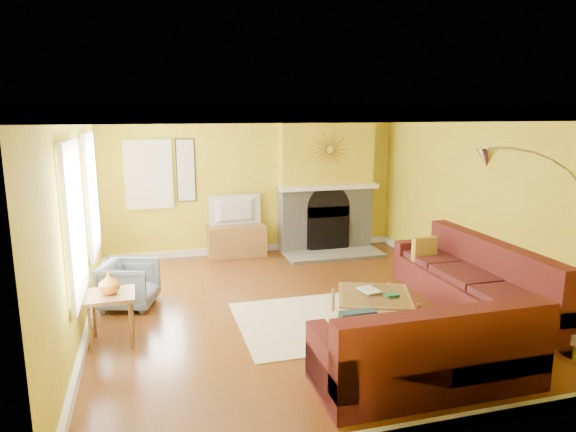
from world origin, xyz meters
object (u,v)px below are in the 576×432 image
object	(u,v)px
arc_lamp	(541,262)
armchair	(129,285)
coffee_table	(374,307)
media_console	(237,240)
side_table	(112,318)
sectional_sofa	(408,291)

from	to	relation	value
arc_lamp	armchair	bearing A→B (deg)	144.77
coffee_table	media_console	xyz separation A→B (m)	(-1.18, 3.45, 0.11)
side_table	arc_lamp	distance (m)	4.73
arc_lamp	media_console	bearing A→B (deg)	114.23
sectional_sofa	arc_lamp	xyz separation A→B (m)	(0.74, -1.33, 0.71)
coffee_table	arc_lamp	size ratio (longest dim) A/B	0.39
sectional_sofa	arc_lamp	size ratio (longest dim) A/B	1.54
sectional_sofa	side_table	bearing A→B (deg)	172.31
coffee_table	armchair	size ratio (longest dim) A/B	1.29
sectional_sofa	armchair	distance (m)	3.73
sectional_sofa	coffee_table	bearing A→B (deg)	144.06
armchair	media_console	bearing A→B (deg)	-23.58
coffee_table	media_console	size ratio (longest dim) A/B	0.86
coffee_table	armchair	distance (m)	3.32
side_table	arc_lamp	bearing A→B (deg)	-22.91
media_console	side_table	xyz separation A→B (m)	(-2.02, -3.21, 0.01)
sectional_sofa	coffee_table	size ratio (longest dim) A/B	3.94
media_console	armchair	bearing A→B (deg)	-131.24
sectional_sofa	media_console	size ratio (longest dim) A/B	3.38
coffee_table	armchair	xyz separation A→B (m)	(-3.04, 1.33, 0.14)
coffee_table	armchair	bearing A→B (deg)	156.37
media_console	side_table	distance (m)	3.80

